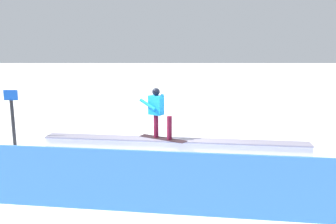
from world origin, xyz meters
The scene contains 5 objects.
ground_plane centered at (0.00, 0.00, 0.00)m, with size 120.00×120.00×0.00m, color white.
grind_box centered at (0.00, 0.00, 0.31)m, with size 7.58×1.44×0.69m.
snowboarder centered at (0.44, -0.12, 1.48)m, with size 1.39×0.99×1.45m.
safety_fence centered at (0.00, 3.14, 0.65)m, with size 10.46×0.06×1.29m, color #3776EA.
trail_marker centered at (4.71, -0.32, 1.10)m, with size 0.40×0.10×2.06m.
Camera 1 is at (0.14, 9.49, 3.29)m, focal length 36.67 mm.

